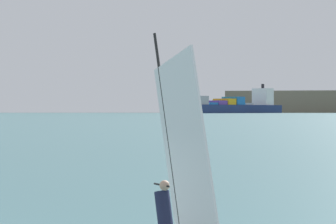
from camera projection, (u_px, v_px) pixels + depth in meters
name	position (u px, v px, depth m)	size (l,w,h in m)	color
windsurfer	(172.00, 192.00, 14.00)	(2.21, 3.39, 4.62)	white
cargo_ship	(229.00, 106.00, 865.70)	(154.93, 157.62, 38.71)	navy
distant_headland	(217.00, 103.00, 1216.41)	(1133.70, 428.58, 32.12)	#756B56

